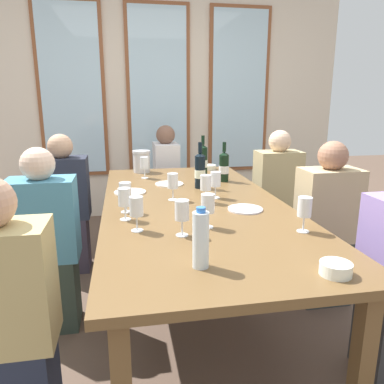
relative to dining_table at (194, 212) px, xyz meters
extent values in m
plane|color=brown|center=(0.00, 0.00, -0.68)|extent=(12.00, 12.00, 0.00)
cube|color=beige|center=(0.00, 2.23, 0.77)|extent=(4.31, 0.06, 2.90)
cube|color=brown|center=(-0.95, 2.18, 0.77)|extent=(0.72, 0.03, 1.88)
cube|color=silver|center=(-0.95, 2.17, 0.77)|extent=(0.64, 0.01, 1.80)
cube|color=brown|center=(0.00, 2.18, 0.77)|extent=(0.72, 0.03, 1.88)
cube|color=silver|center=(0.00, 2.17, 0.77)|extent=(0.64, 0.01, 1.80)
cube|color=brown|center=(0.95, 2.18, 0.77)|extent=(0.72, 0.03, 1.88)
cube|color=silver|center=(0.95, 2.17, 0.77)|extent=(0.64, 0.01, 1.80)
cube|color=brown|center=(0.00, 0.00, 0.04)|extent=(1.11, 2.38, 0.04)
cube|color=brown|center=(0.46, -1.10, -0.33)|extent=(0.07, 0.07, 0.70)
cube|color=brown|center=(-0.46, 1.10, -0.33)|extent=(0.07, 0.07, 0.70)
cube|color=brown|center=(0.46, 1.10, -0.33)|extent=(0.07, 0.07, 0.70)
cylinder|color=white|center=(0.26, -0.21, 0.07)|extent=(0.20, 0.20, 0.01)
cylinder|color=white|center=(-0.39, 0.32, 0.07)|extent=(0.22, 0.22, 0.01)
cylinder|color=white|center=(-0.09, 0.52, 0.07)|extent=(0.21, 0.21, 0.01)
cylinder|color=silver|center=(-0.27, 1.05, 0.15)|extent=(0.14, 0.14, 0.17)
cylinder|color=silver|center=(-0.27, 1.05, 0.24)|extent=(0.16, 0.16, 0.02)
cylinder|color=black|center=(0.34, 0.56, 0.17)|extent=(0.07, 0.07, 0.21)
cone|color=black|center=(0.34, 0.56, 0.28)|extent=(0.07, 0.07, 0.02)
cylinder|color=black|center=(0.34, 0.56, 0.33)|extent=(0.03, 0.03, 0.08)
cylinder|color=white|center=(0.34, 0.56, 0.16)|extent=(0.08, 0.08, 0.06)
cylinder|color=black|center=(0.11, 0.38, 0.18)|extent=(0.08, 0.07, 0.23)
cone|color=black|center=(0.11, 0.38, 0.31)|extent=(0.08, 0.07, 0.02)
cylinder|color=black|center=(0.11, 0.38, 0.36)|extent=(0.03, 0.03, 0.08)
cylinder|color=white|center=(0.11, 0.38, 0.17)|extent=(0.08, 0.08, 0.06)
cylinder|color=black|center=(0.22, 0.78, 0.18)|extent=(0.07, 0.07, 0.24)
cone|color=black|center=(0.22, 0.78, 0.31)|extent=(0.07, 0.07, 0.02)
cylinder|color=black|center=(0.22, 0.78, 0.36)|extent=(0.03, 0.03, 0.08)
cylinder|color=white|center=(0.22, 0.78, 0.17)|extent=(0.08, 0.08, 0.06)
cylinder|color=white|center=(0.34, 1.07, 0.08)|extent=(0.13, 0.13, 0.04)
cylinder|color=white|center=(0.33, -1.06, 0.09)|extent=(0.12, 0.12, 0.05)
cylinder|color=white|center=(-0.14, -0.90, 0.17)|extent=(0.06, 0.06, 0.22)
cylinder|color=blue|center=(-0.14, -0.90, 0.29)|extent=(0.04, 0.04, 0.02)
cylinder|color=white|center=(-0.12, 0.08, 0.06)|extent=(0.06, 0.06, 0.00)
cylinder|color=white|center=(-0.12, 0.08, 0.10)|extent=(0.01, 0.01, 0.07)
cylinder|color=white|center=(-0.12, 0.08, 0.19)|extent=(0.07, 0.07, 0.09)
cylinder|color=white|center=(-0.37, -0.45, 0.06)|extent=(0.06, 0.06, 0.00)
cylinder|color=white|center=(-0.37, -0.45, 0.10)|extent=(0.01, 0.01, 0.07)
cylinder|color=white|center=(-0.37, -0.45, 0.19)|extent=(0.07, 0.07, 0.09)
cylinder|color=beige|center=(-0.37, -0.45, 0.16)|extent=(0.06, 0.06, 0.03)
cylinder|color=white|center=(-0.42, -0.27, 0.06)|extent=(0.06, 0.06, 0.00)
cylinder|color=white|center=(-0.42, -0.27, 0.10)|extent=(0.01, 0.01, 0.07)
cylinder|color=white|center=(-0.42, -0.27, 0.19)|extent=(0.07, 0.07, 0.09)
cylinder|color=beige|center=(-0.42, -0.27, 0.16)|extent=(0.06, 0.06, 0.04)
cylinder|color=white|center=(0.43, -0.61, 0.06)|extent=(0.06, 0.06, 0.00)
cylinder|color=white|center=(0.43, -0.61, 0.10)|extent=(0.01, 0.01, 0.07)
cylinder|color=white|center=(0.43, -0.61, 0.19)|extent=(0.07, 0.07, 0.09)
cylinder|color=white|center=(-0.02, -0.47, 0.06)|extent=(0.06, 0.06, 0.00)
cylinder|color=white|center=(-0.02, -0.47, 0.10)|extent=(0.01, 0.01, 0.07)
cylinder|color=white|center=(-0.02, -0.47, 0.19)|extent=(0.07, 0.07, 0.09)
cylinder|color=#590C19|center=(-0.02, -0.47, 0.16)|extent=(0.06, 0.06, 0.04)
cylinder|color=white|center=(0.07, -0.01, 0.06)|extent=(0.06, 0.06, 0.00)
cylinder|color=white|center=(0.07, -0.01, 0.10)|extent=(0.01, 0.01, 0.07)
cylinder|color=white|center=(0.07, -0.01, 0.19)|extent=(0.07, 0.07, 0.09)
cylinder|color=#590C19|center=(0.07, -0.01, 0.16)|extent=(0.06, 0.06, 0.03)
cylinder|color=white|center=(0.15, 0.53, 0.06)|extent=(0.06, 0.06, 0.00)
cylinder|color=white|center=(0.15, 0.53, 0.10)|extent=(0.01, 0.01, 0.07)
cylinder|color=white|center=(0.15, 0.53, 0.19)|extent=(0.07, 0.07, 0.09)
cylinder|color=maroon|center=(0.15, 0.53, 0.16)|extent=(0.06, 0.06, 0.04)
cylinder|color=white|center=(-0.16, -0.56, 0.06)|extent=(0.06, 0.06, 0.00)
cylinder|color=white|center=(-0.16, -0.56, 0.10)|extent=(0.01, 0.01, 0.07)
cylinder|color=white|center=(-0.16, -0.56, 0.19)|extent=(0.07, 0.07, 0.09)
cylinder|color=white|center=(0.16, 0.08, 0.06)|extent=(0.06, 0.06, 0.00)
cylinder|color=white|center=(0.16, 0.08, 0.10)|extent=(0.01, 0.01, 0.07)
cylinder|color=white|center=(0.16, 0.08, 0.19)|extent=(0.07, 0.07, 0.09)
cylinder|color=white|center=(-0.42, -0.13, 0.06)|extent=(0.06, 0.06, 0.00)
cylinder|color=white|center=(-0.42, -0.13, 0.10)|extent=(0.01, 0.01, 0.07)
cylinder|color=white|center=(-0.42, -0.13, 0.19)|extent=(0.07, 0.07, 0.09)
cylinder|color=white|center=(-0.26, 0.79, 0.06)|extent=(0.06, 0.06, 0.00)
cylinder|color=white|center=(-0.26, 0.79, 0.10)|extent=(0.01, 0.01, 0.07)
cylinder|color=white|center=(-0.26, 0.79, 0.19)|extent=(0.07, 0.07, 0.09)
cube|color=#2C392F|center=(-0.89, -0.02, -0.45)|extent=(0.32, 0.24, 0.45)
cube|color=teal|center=(-0.89, -0.02, 0.01)|extent=(0.38, 0.24, 0.48)
sphere|color=beige|center=(-0.89, -0.02, 0.34)|extent=(0.19, 0.19, 0.19)
cube|color=#333A37|center=(0.89, -0.04, -0.45)|extent=(0.32, 0.24, 0.45)
cube|color=tan|center=(0.89, -0.04, 0.01)|extent=(0.38, 0.24, 0.48)
sphere|color=#9F6D54|center=(0.89, -0.04, 0.34)|extent=(0.19, 0.19, 0.19)
cube|color=#382F3D|center=(-0.89, 0.77, -0.45)|extent=(0.32, 0.24, 0.45)
cube|color=#252937|center=(-0.89, 0.77, 0.01)|extent=(0.38, 0.24, 0.48)
sphere|color=tan|center=(-0.89, 0.77, 0.34)|extent=(0.19, 0.19, 0.19)
cube|color=#272A3A|center=(0.89, 0.79, -0.45)|extent=(0.32, 0.24, 0.45)
cube|color=tan|center=(0.89, 0.79, 0.01)|extent=(0.38, 0.24, 0.48)
sphere|color=beige|center=(0.89, 0.79, 0.34)|extent=(0.19, 0.19, 0.19)
cube|color=tan|center=(-0.89, -0.83, 0.01)|extent=(0.38, 0.24, 0.48)
cube|color=#2A2639|center=(0.00, 1.54, -0.45)|extent=(0.24, 0.32, 0.45)
cube|color=silver|center=(0.00, 1.54, 0.01)|extent=(0.24, 0.38, 0.48)
sphere|color=brown|center=(0.00, 1.54, 0.34)|extent=(0.19, 0.19, 0.19)
camera|label=1|loc=(-0.42, -2.20, 0.70)|focal=34.84mm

